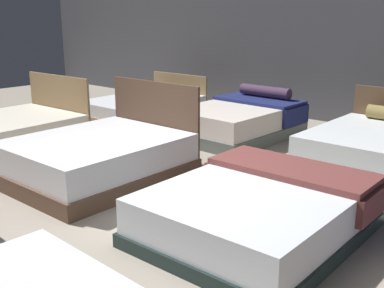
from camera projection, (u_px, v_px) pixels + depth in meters
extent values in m
cube|color=gray|center=(144.00, 216.00, 4.80)|extent=(18.00, 18.00, 0.02)
cube|color=#47474C|center=(366.00, 26.00, 8.10)|extent=(18.00, 0.06, 3.50)
cube|color=olive|center=(3.00, 142.00, 7.19)|extent=(1.71, 2.14, 0.16)
cube|color=silver|center=(2.00, 128.00, 7.13)|extent=(1.65, 2.08, 0.28)
cube|color=olive|center=(59.00, 105.00, 7.85)|extent=(1.54, 0.10, 0.99)
cube|color=#503829|center=(97.00, 172.00, 5.79)|extent=(1.66, 2.01, 0.20)
cube|color=silver|center=(96.00, 151.00, 5.72)|extent=(1.60, 1.95, 0.33)
cube|color=#503829|center=(155.00, 122.00, 6.40)|extent=(1.55, 0.05, 1.10)
cube|color=black|center=(256.00, 229.00, 4.34)|extent=(1.68, 2.02, 0.12)
cube|color=silver|center=(257.00, 206.00, 4.28)|extent=(1.62, 1.96, 0.32)
cube|color=brown|center=(292.00, 169.00, 4.70)|extent=(1.63, 0.69, 0.06)
cube|color=brown|center=(225.00, 167.00, 5.25)|extent=(0.08, 0.66, 0.25)
cube|color=brown|center=(374.00, 204.00, 4.23)|extent=(0.08, 0.66, 0.25)
cube|color=#96774F|center=(142.00, 114.00, 9.21)|extent=(1.57, 2.17, 0.16)
cube|color=white|center=(142.00, 104.00, 9.16)|extent=(1.51, 2.11, 0.22)
cube|color=#96774F|center=(179.00, 92.00, 9.91)|extent=(1.46, 0.06, 0.75)
cylinder|color=olive|center=(167.00, 88.00, 9.62)|extent=(1.13, 0.23, 0.22)
cube|color=#535B56|center=(236.00, 131.00, 7.79)|extent=(1.51, 2.06, 0.19)
cube|color=silver|center=(237.00, 116.00, 7.73)|extent=(1.44, 1.99, 0.32)
cube|color=navy|center=(259.00, 100.00, 8.12)|extent=(1.46, 0.76, 0.05)
cube|color=navy|center=(225.00, 105.00, 8.64)|extent=(0.07, 0.74, 0.30)
cube|color=navy|center=(296.00, 116.00, 7.69)|extent=(0.07, 0.74, 0.30)
cylinder|color=#472F47|center=(265.00, 91.00, 8.21)|extent=(0.97, 0.20, 0.19)
cube|color=brown|center=(373.00, 160.00, 6.32)|extent=(1.56, 1.99, 0.15)
cube|color=silver|center=(375.00, 143.00, 6.25)|extent=(1.49, 1.93, 0.32)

